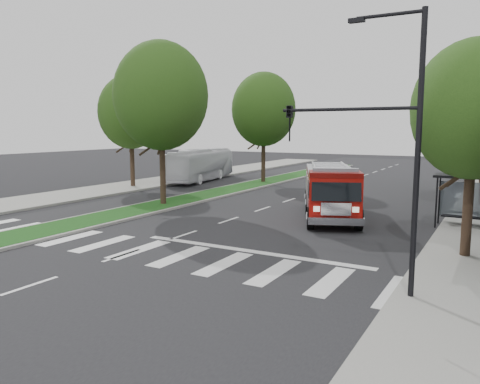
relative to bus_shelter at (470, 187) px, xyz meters
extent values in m
plane|color=black|center=(-11.20, -8.15, -2.04)|extent=(140.00, 140.00, 0.00)
cube|color=gray|center=(-25.70, 1.85, -1.96)|extent=(5.00, 80.00, 0.15)
cube|color=gray|center=(-17.20, 9.85, -1.97)|extent=(3.00, 50.00, 0.14)
cube|color=#134213|center=(-17.20, 9.85, -1.89)|extent=(2.60, 49.50, 0.02)
cylinder|color=black|center=(-1.40, -0.75, -0.79)|extent=(0.08, 0.08, 2.50)
cylinder|color=black|center=(-1.40, 0.45, -0.79)|extent=(0.08, 0.08, 2.50)
cube|color=black|center=(0.00, -0.15, 0.51)|extent=(3.20, 1.60, 0.12)
cube|color=#8C99A5|center=(0.00, 0.55, -0.74)|extent=(2.80, 0.04, 1.80)
cube|color=black|center=(0.00, -0.15, -1.49)|extent=(2.40, 0.40, 0.08)
cylinder|color=black|center=(0.30, -6.15, -0.17)|extent=(0.36, 0.36, 3.74)
ellipsoid|color=black|center=(0.30, -6.15, 3.49)|extent=(4.40, 4.40, 5.06)
cylinder|color=black|center=(-17.20, -2.15, 0.27)|extent=(0.36, 0.36, 4.62)
ellipsoid|color=black|center=(-17.20, -2.15, 4.79)|extent=(5.80, 5.80, 6.67)
cylinder|color=black|center=(-17.20, 11.85, 0.16)|extent=(0.36, 0.36, 4.40)
ellipsoid|color=black|center=(-17.20, 11.85, 4.46)|extent=(5.60, 5.60, 6.44)
cylinder|color=black|center=(-25.20, 3.85, 0.05)|extent=(0.36, 0.36, 4.18)
ellipsoid|color=black|center=(-25.20, 3.85, 4.14)|extent=(5.20, 5.20, 5.98)
cylinder|color=black|center=(-0.70, -11.65, 1.96)|extent=(0.16, 0.16, 8.00)
cylinder|color=black|center=(-1.60, -11.65, 5.86)|extent=(1.80, 0.10, 0.10)
cube|color=black|center=(-2.50, -11.65, 5.81)|extent=(0.45, 0.20, 0.12)
cylinder|color=black|center=(-2.70, -11.65, 3.36)|extent=(4.00, 0.10, 0.10)
imported|color=black|center=(-4.50, -11.65, 2.96)|extent=(0.18, 0.22, 1.10)
cylinder|color=black|center=(-0.70, 11.85, 1.96)|extent=(0.16, 0.16, 8.00)
cylinder|color=black|center=(-1.60, 11.85, 5.86)|extent=(1.80, 0.10, 0.10)
cube|color=black|center=(-2.50, 11.85, 5.81)|extent=(0.45, 0.20, 0.12)
cube|color=#5C0705|center=(-6.86, -0.51, -1.54)|extent=(5.45, 8.62, 0.25)
cube|color=#8E0C07|center=(-7.16, 0.22, -0.51)|extent=(4.70, 6.79, 1.98)
cube|color=#8E0C07|center=(-5.69, -3.35, -0.51)|extent=(2.96, 2.59, 2.08)
cube|color=#B2B2B7|center=(-7.16, 0.22, 0.53)|extent=(4.70, 6.79, 0.12)
cylinder|color=#B2B2B7|center=(-7.98, -0.12, 0.73)|extent=(2.35, 5.52, 0.10)
cylinder|color=#B2B2B7|center=(-6.34, 0.56, 0.73)|extent=(2.35, 5.52, 0.10)
cube|color=silver|center=(-5.25, -4.40, -1.45)|extent=(2.51, 1.30, 0.35)
cube|color=#8C99A5|center=(-5.69, -3.35, 0.83)|extent=(2.14, 1.15, 0.18)
cylinder|color=black|center=(-6.63, -4.05, -1.50)|extent=(0.73, 1.14, 1.09)
cylinder|color=black|center=(-4.52, -3.19, -1.50)|extent=(0.73, 1.14, 1.09)
cylinder|color=black|center=(-8.21, -0.22, -1.50)|extent=(0.73, 1.14, 1.09)
cylinder|color=black|center=(-6.11, 0.65, -1.50)|extent=(0.73, 1.14, 1.09)
cylinder|color=black|center=(-9.11, 1.98, -1.50)|extent=(0.73, 1.14, 1.09)
cylinder|color=black|center=(-7.01, 2.84, -1.50)|extent=(0.73, 1.14, 1.09)
imported|color=silver|center=(-23.20, 10.82, -0.57)|extent=(4.34, 10.84, 2.94)
camera|label=1|loc=(1.36, -25.09, 2.81)|focal=35.00mm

